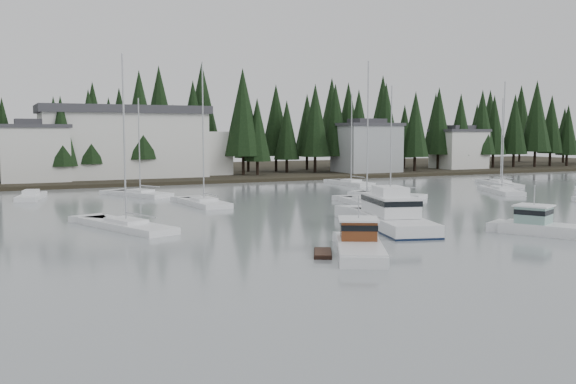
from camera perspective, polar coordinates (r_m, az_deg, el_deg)
name	(u,v)px	position (r m, az deg, el deg)	size (l,w,h in m)	color
far_shore_land	(137,174)	(117.34, -13.27, 1.57)	(240.00, 54.00, 1.00)	black
conifer_treeline	(151,178)	(106.62, -12.06, 1.24)	(200.00, 22.00, 20.00)	black
house_west	(35,152)	(96.86, -21.60, 3.34)	(9.54, 7.42, 8.75)	silver
house_east_a	(367,147)	(112.90, 7.00, 4.03)	(10.60, 8.48, 9.25)	#999EA0
house_east_b	(459,148)	(127.50, 14.94, 3.80)	(9.54, 7.42, 8.25)	silver
harbor_inn	(137,143)	(102.17, -13.27, 4.28)	(29.50, 11.50, 10.90)	silver
lobster_boat_brown	(358,247)	(39.07, 6.24, -4.88)	(6.12, 8.28, 3.94)	white
cabin_cruiser_center	(392,219)	(50.03, 9.19, -2.34)	(6.41, 11.97, 4.91)	white
lobster_boat_teal	(549,228)	(49.81, 22.16, -3.00)	(5.57, 7.62, 4.04)	white
sailboat_1	(390,197)	(73.79, 9.08, -0.40)	(5.97, 8.21, 13.12)	white
sailboat_2	(140,196)	(76.28, -12.99, -0.31)	(6.41, 8.71, 11.82)	white
sailboat_3	(367,204)	(65.52, 7.02, -1.09)	(4.62, 9.54, 14.99)	white
sailboat_5	(204,204)	(65.49, -7.48, -1.09)	(3.46, 8.36, 14.91)	white
sailboat_7	(351,184)	(90.91, 5.62, 0.70)	(3.07, 8.29, 13.27)	white
sailboat_8	(502,192)	(82.61, 18.47, -0.01)	(6.01, 9.51, 14.02)	white
sailboat_9	(126,228)	(50.71, -14.18, -3.10)	(6.05, 10.81, 13.78)	white
sailboat_10	(500,185)	(93.91, 18.36, 0.59)	(6.22, 10.41, 12.59)	white
runabout_1	(393,209)	(61.66, 9.35, -1.48)	(3.28, 5.49, 1.42)	white
runabout_3	(31,198)	(76.58, -21.88, -0.48)	(3.77, 7.05, 1.42)	white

